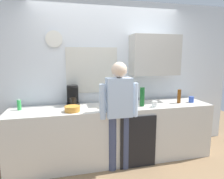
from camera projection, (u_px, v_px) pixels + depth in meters
ground_plane at (119, 168)px, 2.97m from camera, size 8.00×8.00×0.00m
kitchen_counter at (114, 133)px, 3.18m from camera, size 3.20×0.64×0.89m
dishwasher_panel at (138, 142)px, 2.94m from camera, size 0.56×0.02×0.80m
back_wall_assembly at (113, 75)px, 3.44m from camera, size 4.80×0.42×2.60m
coffee_maker at (73, 96)px, 3.16m from camera, size 0.20×0.20×0.33m
bottle_amber_beer at (179, 96)px, 3.31m from camera, size 0.06×0.06×0.23m
bottle_dark_sauce at (124, 99)px, 3.25m from camera, size 0.06×0.06×0.18m
bottle_green_wine at (142, 97)px, 3.10m from camera, size 0.07×0.07×0.30m
cup_blue_mug at (191, 99)px, 3.37m from camera, size 0.08×0.08×0.10m
cup_white_mug at (155, 104)px, 3.06m from camera, size 0.08×0.08×0.09m
cup_yellow_cup at (102, 105)px, 3.00m from camera, size 0.07×0.07×0.08m
mixing_bowl at (72, 109)px, 2.81m from camera, size 0.22×0.22×0.08m
dish_soap at (19, 105)px, 2.88m from camera, size 0.06×0.06×0.18m
person_at_sink at (119, 108)px, 2.81m from camera, size 0.57×0.22×1.60m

